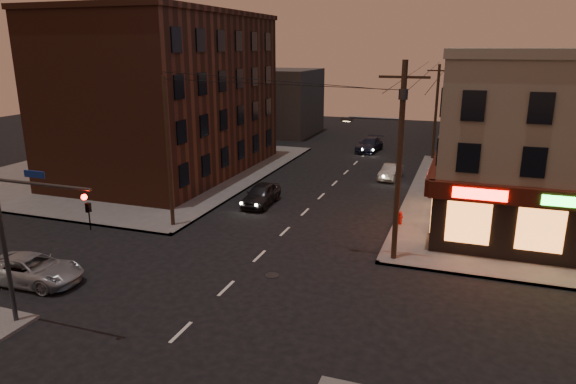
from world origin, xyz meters
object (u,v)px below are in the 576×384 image
at_px(sedan_far, 369,145).
at_px(fire_hydrant, 400,217).
at_px(suv_cross, 32,269).
at_px(sedan_mid, 391,172).
at_px(sedan_near, 261,194).

bearing_deg(sedan_far, fire_hydrant, -68.16).
xyz_separation_m(suv_cross, sedan_mid, (12.91, 25.42, -0.07)).
relative_size(suv_cross, sedan_mid, 1.32).
height_order(sedan_near, sedan_far, sedan_near).
distance_m(sedan_near, sedan_mid, 12.75).
xyz_separation_m(sedan_near, sedan_far, (3.56, 21.46, -0.03)).
xyz_separation_m(suv_cross, fire_hydrant, (15.24, 13.73, -0.08)).
bearing_deg(sedan_mid, fire_hydrant, -71.43).
xyz_separation_m(sedan_mid, sedan_far, (-3.92, 11.14, 0.11)).
relative_size(sedan_mid, sedan_far, 0.75).
distance_m(suv_cross, sedan_mid, 28.51).
bearing_deg(sedan_near, fire_hydrant, -9.17).
relative_size(suv_cross, sedan_far, 0.99).
bearing_deg(sedan_mid, sedan_far, 116.70).
distance_m(sedan_mid, fire_hydrant, 11.91).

